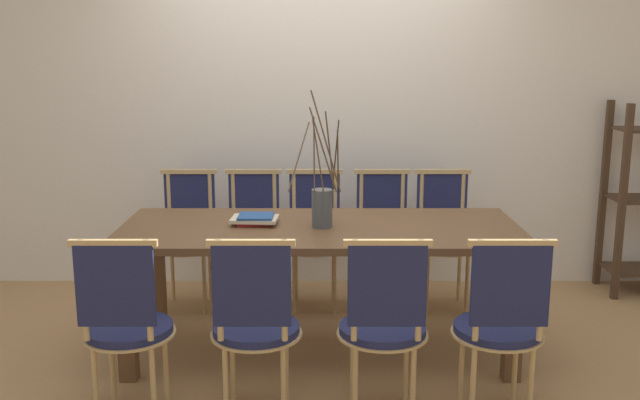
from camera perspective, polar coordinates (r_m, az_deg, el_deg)
The scene contains 14 objects.
ground_plane at distance 4.24m, azimuth -0.00°, elevation -12.03°, with size 16.00×16.00×0.00m, color #A87F51.
wall_rear at distance 5.20m, azimuth -0.01°, elevation 10.60°, with size 12.00×0.06×3.20m.
dining_table at distance 4.02m, azimuth -0.00°, elevation -3.52°, with size 2.24×0.92×0.75m.
chair_near_leftend at distance 3.44m, azimuth -15.28°, elevation -9.38°, with size 0.43×0.43×0.92m.
chair_near_left at distance 3.33m, azimuth -5.21°, elevation -9.68°, with size 0.43×0.43×0.92m.
chair_near_center at distance 3.33m, azimuth 5.12°, elevation -9.68°, with size 0.43×0.43×0.92m.
chair_near_right at distance 3.42m, azimuth 14.25°, elevation -9.42°, with size 0.43×0.43×0.92m.
chair_far_leftend at distance 4.91m, azimuth -10.55°, elevation -2.71°, with size 0.43×0.43×0.92m.
chair_far_left at distance 4.85m, azimuth -5.39°, elevation -2.74°, with size 0.43×0.43×0.92m.
chair_far_center at distance 4.82m, azimuth -0.45°, elevation -2.75°, with size 0.43×0.43×0.92m.
chair_far_right at distance 4.84m, azimuth 5.04°, elevation -2.74°, with size 0.43×0.43×0.92m.
chair_far_rightend at distance 4.90m, azimuth 9.88°, elevation -2.71°, with size 0.43×0.43×0.92m.
vase_centerpiece at distance 3.95m, azimuth 0.17°, elevation -0.34°, with size 0.29×0.29×0.76m.
book_stack at distance 4.05m, azimuth -5.27°, elevation -1.54°, with size 0.27×0.21×0.05m.
Camera 1 is at (-0.00, -3.87, 1.73)m, focal length 40.00 mm.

